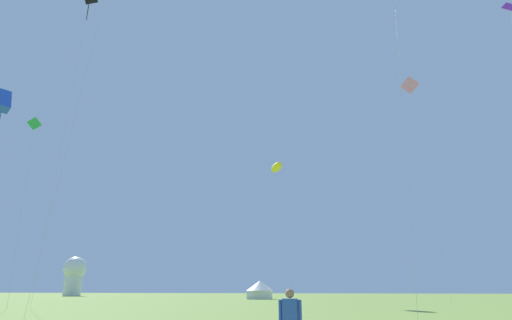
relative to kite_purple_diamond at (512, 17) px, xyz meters
name	(u,v)px	position (x,y,z in m)	size (l,w,h in m)	color
kite_purple_diamond	(512,17)	(0.00, 0.00, 0.00)	(3.09, 2.60, 28.13)	purple
kite_pink_diamond	(410,87)	(-5.83, 21.93, 4.67)	(2.81, 1.32, 32.54)	pink
kite_blue_box	(3,101)	(-45.21, -10.18, -8.67)	(2.19, 3.23, 18.60)	blue
kite_yellow_parafoil	(277,167)	(-25.66, 17.10, -8.04)	(3.71, 4.28, 18.74)	yellow
kite_green_diamond	(33,130)	(-48.57, -2.79, -8.18)	(2.91, 2.41, 19.54)	green
kite_black_diamond	(89,1)	(-44.27, -2.56, 7.82)	(1.10, 2.32, 35.92)	black
festival_tent_center	(260,289)	(-33.41, 40.90, -24.34)	(5.06, 5.06, 3.29)	white
observatory_dome	(74,274)	(-94.39, 69.25, -20.14)	(6.40, 6.40, 10.80)	white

